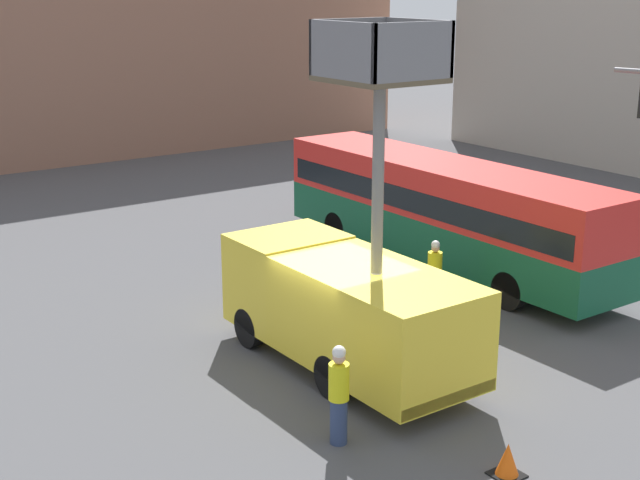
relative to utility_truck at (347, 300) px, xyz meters
The scene contains 6 objects.
ground_plane 1.64m from the utility_truck, 165.80° to the right, with size 120.00×120.00×0.00m, color #4C4C4F.
utility_truck is the anchor object (origin of this frame).
city_bus 7.95m from the utility_truck, 32.17° to the left, with size 2.53×12.04×3.12m.
road_worker_near_truck 3.33m from the utility_truck, 129.59° to the right, with size 0.38×0.38×1.93m.
road_worker_directing 4.78m from the utility_truck, 24.07° to the left, with size 0.38×0.38×1.74m.
traffic_cone_near_truck 5.28m from the utility_truck, 94.37° to the right, with size 0.53×0.53×0.61m.
Camera 1 is at (-10.51, -14.22, 8.20)m, focal length 50.00 mm.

